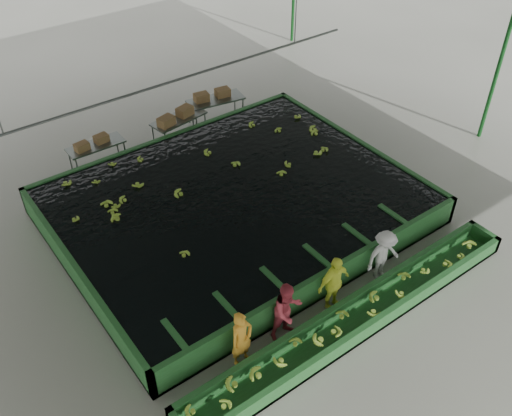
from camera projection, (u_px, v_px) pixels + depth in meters
ground at (266, 244)px, 16.18m from camera, size 80.00×80.00×0.00m
shed_roof at (269, 84)px, 13.02m from camera, size 20.00×22.00×0.04m
shed_posts at (268, 173)px, 14.60m from camera, size 20.00×22.00×5.00m
flotation_tank at (236, 205)px, 16.83m from camera, size 10.00×8.00×0.90m
tank_water at (236, 195)px, 16.58m from camera, size 9.70×7.70×0.00m
sorting_trough at (357, 318)px, 13.78m from camera, size 10.00×1.00×0.50m
cableway_rail at (168, 83)px, 17.40m from camera, size 0.08×0.08×14.00m
rail_hanger_right at (296, 14)px, 19.08m from camera, size 0.04×0.04×2.00m
worker_a at (242, 339)px, 12.63m from camera, size 0.61×0.43×1.57m
worker_b at (287, 311)px, 13.21m from camera, size 0.82×0.65×1.65m
worker_c at (334, 283)px, 13.87m from camera, size 0.98×0.41×1.66m
worker_d at (383, 255)px, 14.71m from camera, size 1.06×0.68×1.54m
packing_table_left at (98, 155)px, 18.92m from camera, size 1.87×0.77×0.85m
packing_table_mid at (180, 129)px, 20.16m from camera, size 2.10×1.09×0.91m
packing_table_right at (216, 110)px, 21.16m from camera, size 2.19×1.17×0.94m
box_stack_left at (92, 146)px, 18.60m from camera, size 1.20×0.46×0.25m
box_stack_mid at (176, 120)px, 19.75m from camera, size 1.50×0.74×0.31m
box_stack_right at (212, 98)px, 20.89m from camera, size 1.41×0.60×0.29m
floating_bananas at (220, 181)px, 17.08m from camera, size 8.68×5.92×0.12m
trough_bananas at (357, 314)px, 13.69m from camera, size 9.08×0.61×0.12m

